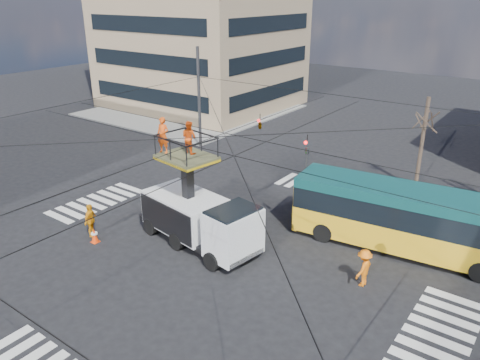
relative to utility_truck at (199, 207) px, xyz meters
name	(u,v)px	position (x,y,z in m)	size (l,w,h in m)	color
ground	(227,252)	(1.57, 0.16, -2.05)	(120.00, 120.00, 0.00)	black
sidewalk_nw	(192,110)	(-19.43, 21.16, -1.99)	(18.00, 18.00, 0.12)	slate
crosswalks	(227,252)	(1.57, 0.16, -2.04)	(22.40, 22.40, 0.02)	silver
overhead_network	(230,167)	(1.49, 0.56, 2.24)	(24.24, 24.24, 8.00)	#2D2D30
tree_a	(426,119)	(6.57, 13.66, 2.58)	(2.00, 2.00, 6.00)	#382B21
utility_truck	(199,207)	(0.00, 0.00, 0.00)	(7.27, 3.49, 6.29)	black
city_bus	(410,219)	(8.61, 5.51, -0.32)	(11.45, 3.85, 3.20)	gold
traffic_cone	(94,235)	(-4.45, -3.03, -1.66)	(0.36, 0.36, 0.77)	red
worker_ground	(91,220)	(-5.10, -2.70, -1.14)	(1.06, 0.44, 1.81)	orange
flagger	(364,268)	(8.01, 1.45, -1.19)	(1.11, 0.64, 1.72)	orange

